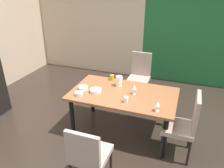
% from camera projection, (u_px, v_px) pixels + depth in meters
% --- Properties ---
extents(ground_plane, '(5.99, 5.91, 0.02)m').
position_uv_depth(ground_plane, '(94.00, 141.00, 3.62)').
color(ground_plane, '#2E231D').
extents(back_panel_interior, '(3.12, 0.10, 2.85)m').
position_uv_depth(back_panel_interior, '(88.00, 20.00, 5.91)').
color(back_panel_interior, beige).
rests_on(back_panel_interior, ground_plane).
extents(garden_window_panel, '(2.87, 0.10, 2.85)m').
position_uv_depth(garden_window_panel, '(206.00, 27.00, 4.99)').
color(garden_window_panel, '#216233').
rests_on(garden_window_panel, ground_plane).
extents(dining_table, '(1.71, 0.99, 0.75)m').
position_uv_depth(dining_table, '(123.00, 97.00, 3.58)').
color(dining_table, '#955835').
rests_on(dining_table, ground_plane).
extents(chair_right_near, '(0.44, 0.44, 1.03)m').
position_uv_depth(chair_right_near, '(185.00, 123.00, 3.08)').
color(chair_right_near, tan).
rests_on(chair_right_near, ground_plane).
extents(chair_head_far, '(0.44, 0.45, 1.03)m').
position_uv_depth(chair_head_far, '(140.00, 74.00, 4.69)').
color(chair_head_far, tan).
rests_on(chair_head_far, ground_plane).
extents(chair_head_near, '(0.44, 0.44, 0.93)m').
position_uv_depth(chair_head_near, '(88.00, 154.00, 2.59)').
color(chair_head_near, tan).
rests_on(chair_head_near, ground_plane).
extents(wine_glass_corner, '(0.07, 0.07, 0.17)m').
position_uv_depth(wine_glass_corner, '(134.00, 87.00, 3.46)').
color(wine_glass_corner, silver).
rests_on(wine_glass_corner, dining_table).
extents(wine_glass_center, '(0.07, 0.07, 0.15)m').
position_uv_depth(wine_glass_center, '(158.00, 104.00, 3.00)').
color(wine_glass_center, silver).
rests_on(wine_glass_center, dining_table).
extents(serving_bowl_rear, '(0.13, 0.13, 0.05)m').
position_uv_depth(serving_bowl_rear, '(79.00, 94.00, 3.46)').
color(serving_bowl_rear, beige).
rests_on(serving_bowl_rear, dining_table).
extents(serving_bowl_west, '(0.19, 0.19, 0.05)m').
position_uv_depth(serving_bowl_west, '(96.00, 91.00, 3.56)').
color(serving_bowl_west, silver).
rests_on(serving_bowl_west, dining_table).
extents(serving_bowl_south, '(0.16, 0.16, 0.05)m').
position_uv_depth(serving_bowl_south, '(83.00, 88.00, 3.66)').
color(serving_bowl_south, white).
rests_on(serving_bowl_south, dining_table).
extents(cup_east, '(0.07, 0.07, 0.09)m').
position_uv_depth(cup_east, '(126.00, 100.00, 3.26)').
color(cup_east, beige).
rests_on(cup_east, dining_table).
extents(cup_front, '(0.08, 0.08, 0.10)m').
position_uv_depth(cup_front, '(112.00, 78.00, 3.98)').
color(cup_front, '#B1941B').
rests_on(cup_front, dining_table).
extents(pitcher_right, '(0.12, 0.11, 0.19)m').
position_uv_depth(pitcher_right, '(119.00, 81.00, 3.73)').
color(pitcher_right, white).
rests_on(pitcher_right, dining_table).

